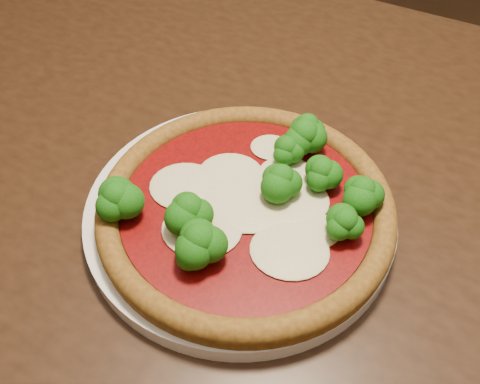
# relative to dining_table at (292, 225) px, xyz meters

# --- Properties ---
(floor) EXTENTS (4.00, 4.00, 0.00)m
(floor) POSITION_rel_dining_table_xyz_m (0.16, 0.14, -0.65)
(floor) COLOR black
(floor) RESTS_ON ground
(dining_table) EXTENTS (1.44, 1.18, 0.75)m
(dining_table) POSITION_rel_dining_table_xyz_m (0.00, 0.00, 0.00)
(dining_table) COLOR black
(dining_table) RESTS_ON floor
(plate) EXTENTS (0.31, 0.31, 0.02)m
(plate) POSITION_rel_dining_table_xyz_m (-0.05, -0.08, 0.11)
(plate) COLOR silver
(plate) RESTS_ON dining_table
(pizza) EXTENTS (0.29, 0.29, 0.06)m
(pizza) POSITION_rel_dining_table_xyz_m (-0.05, -0.08, 0.13)
(pizza) COLOR brown
(pizza) RESTS_ON plate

